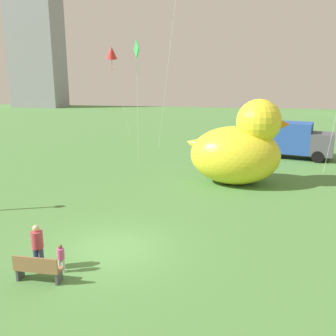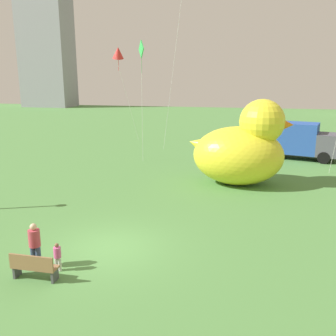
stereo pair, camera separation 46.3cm
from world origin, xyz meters
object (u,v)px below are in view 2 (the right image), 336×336
person_adult (35,243)px  kite_green (141,53)px  kite_red (118,53)px  park_bench (34,266)px  giant_inflatable_duck (242,149)px  box_truck (298,141)px  person_child (57,256)px

person_adult → kite_green: bearing=94.5°
kite_green → kite_red: bearing=120.0°
park_bench → giant_inflatable_duck: 14.06m
park_bench → box_truck: (10.02, 21.11, 0.97)m
kite_green → person_child: bearing=-82.7°
person_child → park_bench: bearing=-122.3°
giant_inflatable_duck → kite_red: kite_red is taller
person_child → kite_green: (-2.16, 16.82, 7.48)m
box_truck → kite_red: size_ratio=0.67×
park_bench → person_adult: bearing=118.2°
person_adult → giant_inflatable_duck: (6.35, 11.87, 1.31)m
park_bench → kite_green: (-1.72, 17.52, 7.56)m
giant_inflatable_duck → kite_green: (-7.67, 4.90, 5.85)m
person_adult → park_bench: bearing=-61.8°
giant_inflatable_duck → box_truck: 9.44m
person_child → person_adult: bearing=176.8°
person_adult → person_child: (0.84, -0.05, -0.33)m
person_child → giant_inflatable_duck: size_ratio=0.16×
person_adult → giant_inflatable_duck: bearing=61.9°
box_truck → kite_red: (-16.87, 5.31, 7.24)m
box_truck → person_adult: bearing=-117.1°
giant_inflatable_duck → box_truck: bearing=64.4°
person_adult → kite_red: size_ratio=0.17×
park_bench → kite_red: bearing=104.5°
person_adult → giant_inflatable_duck: giant_inflatable_duck is taller
giant_inflatable_duck → park_bench: bearing=-115.2°
box_truck → kite_green: (-11.74, -3.59, 6.59)m
person_adult → box_truck: size_ratio=0.25×
park_bench → person_child: person_child is taller
person_child → kite_green: size_ratio=0.11×
park_bench → kite_red: (-6.85, 26.42, 8.22)m
park_bench → person_child: bearing=57.7°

